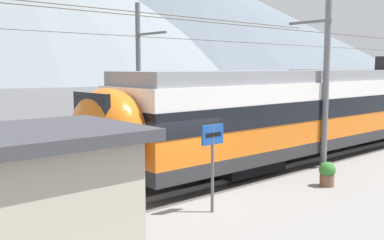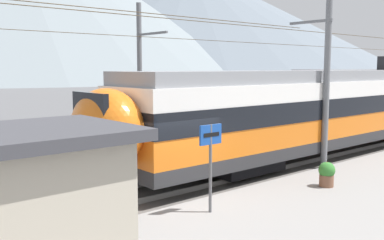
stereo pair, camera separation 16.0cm
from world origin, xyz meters
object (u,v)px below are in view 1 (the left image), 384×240
(train_near_platform, at_px, (340,105))
(platform_sign, at_px, (213,148))
(catenary_mast_mid, at_px, (324,61))
(passenger_walking, at_px, (83,235))
(potted_plant_platform_edge, at_px, (327,173))
(catenary_mast_far_side, at_px, (140,73))

(train_near_platform, xyz_separation_m, platform_sign, (-10.97, -2.90, -0.28))
(train_near_platform, xyz_separation_m, catenary_mast_mid, (-3.82, -1.48, 1.98))
(catenary_mast_mid, bearing_deg, passenger_walking, -165.90)
(platform_sign, height_order, passenger_walking, platform_sign)
(passenger_walking, relative_size, potted_plant_platform_edge, 2.18)
(train_near_platform, xyz_separation_m, catenary_mast_far_side, (-6.49, 6.83, 1.49))
(catenary_mast_mid, relative_size, platform_sign, 18.66)
(catenary_mast_far_side, relative_size, passenger_walking, 24.90)
(platform_sign, bearing_deg, catenary_mast_mid, 11.22)
(catenary_mast_mid, height_order, platform_sign, catenary_mast_mid)
(catenary_mast_mid, bearing_deg, catenary_mast_far_side, 107.81)
(passenger_walking, bearing_deg, potted_plant_platform_edge, 5.90)
(passenger_walking, bearing_deg, catenary_mast_far_side, 51.87)
(catenary_mast_mid, distance_m, platform_sign, 7.63)
(train_near_platform, height_order, catenary_mast_mid, catenary_mast_mid)
(catenary_mast_far_side, xyz_separation_m, passenger_walking, (-8.79, -11.19, -2.48))
(train_near_platform, bearing_deg, passenger_walking, -164.07)
(catenary_mast_mid, height_order, catenary_mast_far_side, catenary_mast_mid)
(catenary_mast_far_side, bearing_deg, platform_sign, -114.70)
(potted_plant_platform_edge, bearing_deg, catenary_mast_mid, 35.70)
(train_near_platform, distance_m, catenary_mast_mid, 4.55)
(catenary_mast_far_side, relative_size, platform_sign, 18.66)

